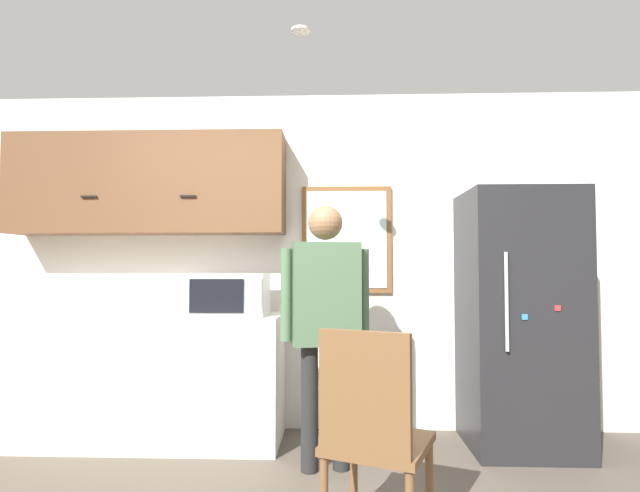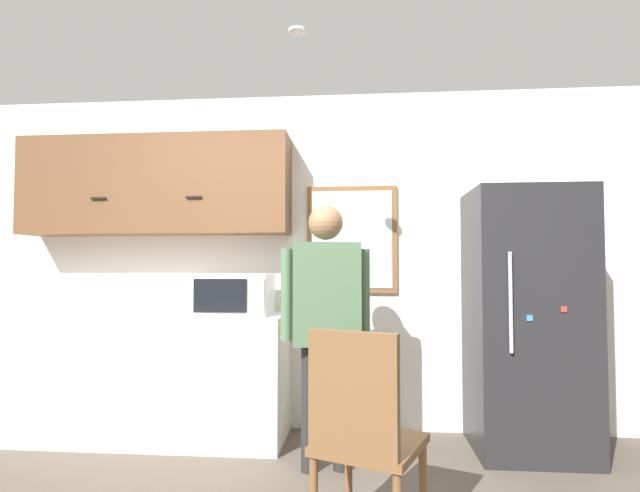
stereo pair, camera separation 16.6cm
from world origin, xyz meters
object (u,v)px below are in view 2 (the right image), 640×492
at_px(chair, 363,430).
at_px(microwave, 234,294).
at_px(refrigerator, 526,319).
at_px(person, 326,307).

bearing_deg(chair, microwave, -33.03).
height_order(refrigerator, chair, refrigerator).
bearing_deg(chair, person, -53.50).
bearing_deg(refrigerator, person, -162.29).
bearing_deg(microwave, person, -32.13).
relative_size(person, refrigerator, 0.92).
xyz_separation_m(refrigerator, chair, (-1.15, -1.35, -0.37)).
relative_size(microwave, refrigerator, 0.30).
relative_size(microwave, chair, 0.54).
bearing_deg(chair, refrigerator, -108.62).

